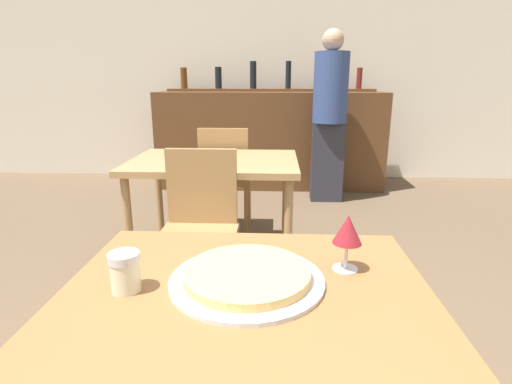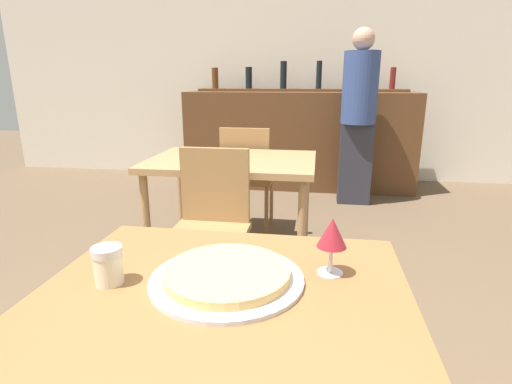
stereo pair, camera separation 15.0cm
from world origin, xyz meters
The scene contains 11 objects.
wall_back centered at (0.00, 4.29, 1.40)m, with size 8.00×0.05×2.80m.
dining_table_near centered at (0.00, 0.00, 0.64)m, with size 0.93×0.77×0.73m.
dining_table_far centered at (-0.33, 1.63, 0.65)m, with size 1.07×0.76×0.74m.
bar_counter centered at (0.00, 3.78, 0.55)m, with size 2.60×0.56×1.10m.
bar_back_shelf centered at (-0.03, 3.92, 1.16)m, with size 2.39×0.24×0.34m.
chair_far_side_front centered at (-0.33, 1.08, 0.52)m, with size 0.40×0.40×0.88m.
chair_far_side_back centered at (-0.33, 2.19, 0.52)m, with size 0.40×0.40×0.88m.
pizza_tray centered at (0.00, 0.04, 0.75)m, with size 0.40×0.40×0.04m.
cheese_shaker centered at (-0.30, -0.01, 0.78)m, with size 0.08×0.08×0.10m.
person_standing centered at (0.60, 3.20, 0.92)m, with size 0.34×0.34×1.70m.
wine_glass centered at (0.27, 0.13, 0.84)m, with size 0.08×0.08×0.16m.
Camera 2 is at (0.22, -0.87, 1.24)m, focal length 28.00 mm.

